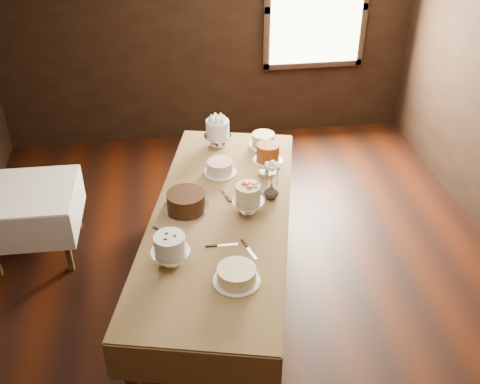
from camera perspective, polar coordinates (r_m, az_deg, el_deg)
name	(u,v)px	position (r m, az deg, el deg)	size (l,w,h in m)	color
floor	(243,295)	(4.96, 0.33, -10.45)	(5.00, 6.00, 0.01)	black
wall_back	(207,29)	(6.85, -3.42, 16.27)	(5.00, 0.02, 2.80)	black
window	(317,9)	(6.95, 7.85, 18.03)	(1.10, 0.05, 1.30)	#FFEABF
display_table	(221,220)	(4.48, -1.99, -2.88)	(1.68, 2.92, 0.85)	#462C17
side_table	(29,198)	(5.39, -20.68, -0.56)	(0.83, 0.83, 0.69)	#462C17
cake_meringue	(218,134)	(5.31, -2.29, 5.92)	(0.31, 0.31, 0.28)	silver
cake_speckled	(263,140)	(5.34, 2.38, 5.28)	(0.28, 0.28, 0.13)	white
cake_lattice	(220,168)	(4.92, -2.07, 2.45)	(0.31, 0.31, 0.11)	white
cake_caramel	(268,161)	(4.88, 2.83, 3.20)	(0.26, 0.26, 0.30)	white
cake_chocolate	(186,201)	(4.47, -5.51, -0.95)	(0.41, 0.41, 0.14)	silver
cake_flowers	(248,200)	(4.39, 0.83, -0.85)	(0.28, 0.28, 0.26)	silver
cake_swirl	(170,251)	(3.93, -7.11, -6.02)	(0.29, 0.29, 0.25)	silver
cake_cream	(237,275)	(3.80, -0.35, -8.49)	(0.35, 0.35, 0.11)	white
cake_server_a	(228,245)	(4.12, -1.25, -5.40)	(0.24, 0.03, 0.01)	silver
cake_server_b	(251,253)	(4.05, 1.18, -6.23)	(0.24, 0.03, 0.01)	silver
cake_server_c	(223,192)	(4.69, -1.76, 0.02)	(0.24, 0.03, 0.01)	silver
cake_server_d	(258,195)	(4.65, 1.85, -0.29)	(0.24, 0.03, 0.01)	silver
cake_server_e	(168,236)	(4.24, -7.32, -4.45)	(0.24, 0.03, 0.01)	silver
flower_vase	(271,191)	(4.59, 3.22, 0.06)	(0.12, 0.12, 0.13)	#2D2823
flower_bouquet	(272,172)	(4.49, 3.29, 2.01)	(0.14, 0.14, 0.20)	white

